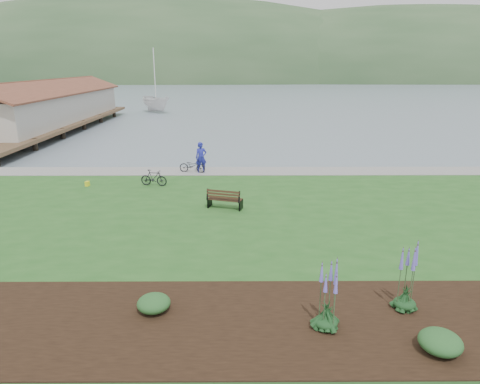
% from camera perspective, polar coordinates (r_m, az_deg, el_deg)
% --- Properties ---
extents(ground, '(600.00, 600.00, 0.00)m').
position_cam_1_polar(ground, '(20.82, -1.82, -2.86)').
color(ground, slate).
rests_on(ground, ground).
extents(lawn, '(34.00, 20.00, 0.40)m').
position_cam_1_polar(lawn, '(18.87, -1.98, -4.32)').
color(lawn, '#21531D').
rests_on(lawn, ground).
extents(shoreline_path, '(34.00, 2.20, 0.03)m').
position_cam_1_polar(shoreline_path, '(27.31, -1.47, 2.80)').
color(shoreline_path, gray).
rests_on(shoreline_path, lawn).
extents(garden_bed, '(24.00, 4.40, 0.04)m').
position_cam_1_polar(garden_bed, '(12.04, 11.97, -16.60)').
color(garden_bed, black).
rests_on(garden_bed, lawn).
extents(far_hillside, '(580.00, 80.00, 38.00)m').
position_cam_1_polar(far_hillside, '(190.73, 5.72, 14.48)').
color(far_hillside, '#2E4D2B').
rests_on(far_hillside, ground).
extents(pier_pavilion, '(8.00, 36.00, 5.40)m').
position_cam_1_polar(pier_pavilion, '(51.60, -24.21, 10.43)').
color(pier_pavilion, '#4C3826').
rests_on(pier_pavilion, ground).
extents(park_bench, '(1.73, 1.09, 1.00)m').
position_cam_1_polar(park_bench, '(20.08, -2.10, -0.90)').
color(park_bench, black).
rests_on(park_bench, lawn).
extents(person, '(0.94, 0.76, 2.27)m').
position_cam_1_polar(person, '(26.85, -5.22, 4.95)').
color(person, '#22249C').
rests_on(person, lawn).
extents(bicycle_a, '(0.97, 1.78, 0.89)m').
position_cam_1_polar(bicycle_a, '(27.08, -6.38, 3.51)').
color(bicycle_a, black).
rests_on(bicycle_a, lawn).
extents(bicycle_b, '(0.74, 1.58, 0.92)m').
position_cam_1_polar(bicycle_b, '(24.42, -11.43, 1.87)').
color(bicycle_b, black).
rests_on(bicycle_b, lawn).
extents(sailboat, '(15.81, 15.85, 29.52)m').
position_cam_1_polar(sailboat, '(66.74, -11.05, 10.37)').
color(sailboat, silver).
rests_on(sailboat, ground).
extents(pannier, '(0.22, 0.29, 0.27)m').
position_cam_1_polar(pannier, '(25.43, -19.69, 1.05)').
color(pannier, yellow).
rests_on(pannier, lawn).
extents(echium_0, '(0.62, 0.62, 2.10)m').
position_cam_1_polar(echium_0, '(11.31, 11.58, -13.48)').
color(echium_0, '#133518').
rests_on(echium_0, garden_bed).
extents(echium_1, '(0.62, 0.62, 2.25)m').
position_cam_1_polar(echium_1, '(12.71, 21.44, -10.69)').
color(echium_1, '#133518').
rests_on(echium_1, garden_bed).
extents(shrub_0, '(0.92, 0.92, 0.46)m').
position_cam_1_polar(shrub_0, '(12.33, -11.43, -14.34)').
color(shrub_0, '#1E4C21').
rests_on(shrub_0, garden_bed).
extents(shrub_1, '(1.01, 1.01, 0.50)m').
position_cam_1_polar(shrub_1, '(11.64, 25.15, -17.65)').
color(shrub_1, '#1E4C21').
rests_on(shrub_1, garden_bed).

